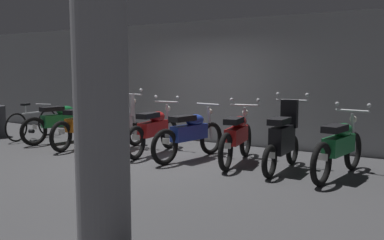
{
  "coord_description": "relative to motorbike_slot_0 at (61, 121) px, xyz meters",
  "views": [
    {
      "loc": [
        4.48,
        -6.38,
        1.67
      ],
      "look_at": [
        0.5,
        0.35,
        0.75
      ],
      "focal_mm": 39.4,
      "sensor_mm": 36.0,
      "label": 1
    }
  ],
  "objects": [
    {
      "name": "back_wall",
      "position": [
        3.15,
        1.95,
        0.92
      ],
      "size": [
        16.0,
        0.3,
        2.82
      ],
      "primitive_type": "cube",
      "color": "gray",
      "rests_on": "ground"
    },
    {
      "name": "motorbike_slot_7",
      "position": [
        6.31,
        -0.09,
        0.0
      ],
      "size": [
        0.59,
        1.94,
        1.15
      ],
      "color": "black",
      "rests_on": "ground"
    },
    {
      "name": "motorbike_slot_2",
      "position": [
        1.8,
        -0.06,
        0.04
      ],
      "size": [
        0.59,
        1.68,
        1.29
      ],
      "color": "black",
      "rests_on": "ground"
    },
    {
      "name": "motorbike_slot_4",
      "position": [
        3.61,
        -0.11,
        0.0
      ],
      "size": [
        0.62,
        1.93,
        1.03
      ],
      "color": "black",
      "rests_on": "ground"
    },
    {
      "name": "ground_plane",
      "position": [
        3.15,
        -0.46,
        -0.49
      ],
      "size": [
        80.0,
        80.0,
        0.0
      ],
      "primitive_type": "plane",
      "color": "#424244"
    },
    {
      "name": "motorbike_slot_1",
      "position": [
        0.89,
        -0.2,
        0.0
      ],
      "size": [
        0.59,
        1.95,
        1.15
      ],
      "color": "black",
      "rests_on": "ground"
    },
    {
      "name": "motorbike_slot_3",
      "position": [
        2.7,
        -0.02,
        0.0
      ],
      "size": [
        0.59,
        1.95,
        1.15
      ],
      "color": "black",
      "rests_on": "ground"
    },
    {
      "name": "motorbike_slot_6",
      "position": [
        5.41,
        -0.1,
        0.04
      ],
      "size": [
        0.59,
        1.68,
        1.29
      ],
      "color": "black",
      "rests_on": "ground"
    },
    {
      "name": "bicycle",
      "position": [
        -1.0,
        0.01,
        -0.13
      ],
      "size": [
        0.5,
        1.72,
        0.89
      ],
      "color": "black",
      "rests_on": "ground"
    },
    {
      "name": "motorbike_slot_0",
      "position": [
        0.0,
        0.0,
        0.0
      ],
      "size": [
        0.61,
        1.93,
        1.03
      ],
      "color": "black",
      "rests_on": "ground"
    },
    {
      "name": "support_pillar",
      "position": [
        5.04,
        -4.05,
        0.92
      ],
      "size": [
        0.49,
        0.49,
        2.82
      ],
      "primitive_type": "cylinder",
      "color": "gray",
      "rests_on": "ground"
    },
    {
      "name": "motorbike_slot_5",
      "position": [
        4.5,
        0.04,
        0.0
      ],
      "size": [
        0.58,
        1.94,
        1.15
      ],
      "color": "black",
      "rests_on": "ground"
    }
  ]
}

